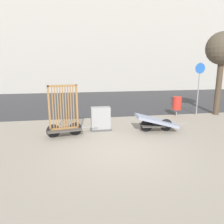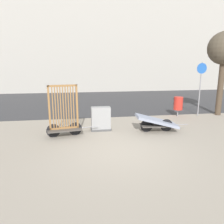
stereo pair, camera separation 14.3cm
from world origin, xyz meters
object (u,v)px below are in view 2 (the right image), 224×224
at_px(utility_cabinet, 101,120).
at_px(sign_post, 201,82).
at_px(trash_bin, 178,103).
at_px(bike_cart_with_bedframe, 64,118).
at_px(bike_cart_with_mattress, 157,122).
at_px(street_tree, 224,50).

relative_size(utility_cabinet, sign_post, 0.35).
bearing_deg(sign_post, utility_cabinet, -161.64).
relative_size(utility_cabinet, trash_bin, 0.95).
bearing_deg(bike_cart_with_bedframe, bike_cart_with_mattress, -8.82).
bearing_deg(utility_cabinet, street_tree, 15.32).
relative_size(trash_bin, sign_post, 0.37).
relative_size(utility_cabinet, street_tree, 0.23).
bearing_deg(trash_bin, bike_cart_with_mattress, -130.91).
bearing_deg(trash_bin, street_tree, 0.00).
distance_m(sign_post, street_tree, 2.01).
height_order(sign_post, street_tree, street_tree).
bearing_deg(street_tree, trash_bin, 180.00).
bearing_deg(utility_cabinet, trash_bin, 22.93).
distance_m(bike_cart_with_bedframe, street_tree, 8.96).
xyz_separation_m(trash_bin, street_tree, (2.36, 0.00, 2.75)).
bearing_deg(utility_cabinet, bike_cart_with_mattress, -13.94).
bearing_deg(street_tree, bike_cart_with_bedframe, -163.67).
relative_size(bike_cart_with_mattress, sign_post, 0.78).
distance_m(bike_cart_with_mattress, sign_post, 4.28).
relative_size(bike_cart_with_bedframe, sign_post, 0.71).
bearing_deg(trash_bin, utility_cabinet, -157.07).
bearing_deg(sign_post, bike_cart_with_bedframe, -161.13).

